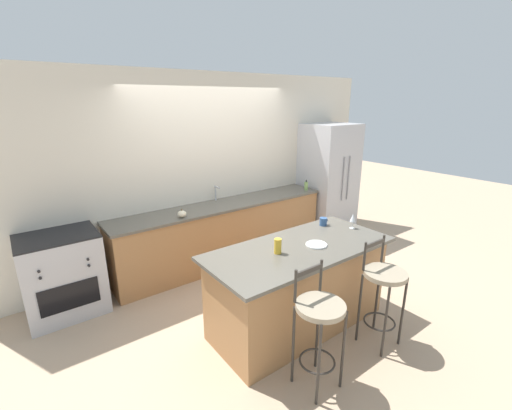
% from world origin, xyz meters
% --- Properties ---
extents(ground_plane, '(18.00, 18.00, 0.00)m').
position_xyz_m(ground_plane, '(0.00, 0.00, 0.00)').
color(ground_plane, tan).
extents(wall_back, '(6.00, 0.07, 2.70)m').
position_xyz_m(wall_back, '(0.00, 0.66, 1.35)').
color(wall_back, beige).
rests_on(wall_back, ground_plane).
extents(back_counter, '(3.28, 0.64, 0.90)m').
position_xyz_m(back_counter, '(0.00, 0.36, 0.45)').
color(back_counter, '#A87547').
rests_on(back_counter, ground_plane).
extents(sink_faucet, '(0.02, 0.13, 0.22)m').
position_xyz_m(sink_faucet, '(0.00, 0.55, 1.03)').
color(sink_faucet, '#ADAFB5').
rests_on(sink_faucet, back_counter).
extents(kitchen_island, '(1.97, 0.90, 0.91)m').
position_xyz_m(kitchen_island, '(-0.18, -1.42, 0.46)').
color(kitchen_island, '#A87547').
rests_on(kitchen_island, ground_plane).
extents(refrigerator, '(0.84, 0.78, 1.94)m').
position_xyz_m(refrigerator, '(2.10, 0.26, 0.97)').
color(refrigerator, '#BCBCC1').
rests_on(refrigerator, ground_plane).
extents(oven_range, '(0.79, 0.66, 0.94)m').
position_xyz_m(oven_range, '(-2.12, 0.32, 0.47)').
color(oven_range, '#B7B7BC').
rests_on(oven_range, ground_plane).
extents(bar_stool_near, '(0.40, 0.40, 1.07)m').
position_xyz_m(bar_stool_near, '(-0.62, -2.11, 0.63)').
color(bar_stool_near, '#332D28').
rests_on(bar_stool_near, ground_plane).
extents(bar_stool_far, '(0.40, 0.40, 1.07)m').
position_xyz_m(bar_stool_far, '(0.26, -2.11, 0.63)').
color(bar_stool_far, '#332D28').
rests_on(bar_stool_far, ground_plane).
extents(dinner_plate, '(0.22, 0.22, 0.02)m').
position_xyz_m(dinner_plate, '(-0.02, -1.49, 0.92)').
color(dinner_plate, white).
rests_on(dinner_plate, kitchen_island).
extents(wine_glass, '(0.06, 0.06, 0.18)m').
position_xyz_m(wine_glass, '(0.66, -1.41, 1.03)').
color(wine_glass, white).
rests_on(wine_glass, kitchen_island).
extents(coffee_mug, '(0.12, 0.09, 0.09)m').
position_xyz_m(coffee_mug, '(0.47, -1.14, 0.96)').
color(coffee_mug, '#335689').
rests_on(coffee_mug, kitchen_island).
extents(tumbler_cup, '(0.07, 0.07, 0.15)m').
position_xyz_m(tumbler_cup, '(-0.46, -1.40, 0.98)').
color(tumbler_cup, gold).
rests_on(tumbler_cup, kitchen_island).
extents(pumpkin_decoration, '(0.11, 0.11, 0.11)m').
position_xyz_m(pumpkin_decoration, '(-0.73, 0.16, 0.94)').
color(pumpkin_decoration, beige).
rests_on(pumpkin_decoration, back_counter).
extents(soap_bottle, '(0.06, 0.06, 0.17)m').
position_xyz_m(soap_bottle, '(1.51, 0.20, 0.97)').
color(soap_bottle, '#89B260').
rests_on(soap_bottle, back_counter).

